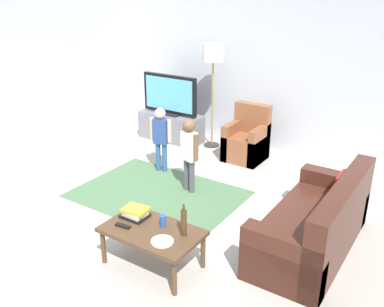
{
  "coord_description": "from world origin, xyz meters",
  "views": [
    {
      "loc": [
        2.83,
        -3.68,
        2.73
      ],
      "look_at": [
        0.0,
        0.6,
        0.65
      ],
      "focal_mm": 39.87,
      "sensor_mm": 36.0,
      "label": 1
    }
  ],
  "objects_px": {
    "coffee_table": "(152,234)",
    "tv_stand": "(171,127)",
    "tv_remote": "(123,226)",
    "plate": "(162,241)",
    "book_stack": "(135,213)",
    "floor_lamp": "(213,58)",
    "tv": "(170,95)",
    "child_center": "(189,149)",
    "bottle": "(184,222)",
    "armchair": "(247,141)",
    "soda_can": "(163,221)",
    "couch": "(318,227)",
    "child_near_tv": "(161,134)"
  },
  "relations": [
    {
      "from": "tv_remote",
      "to": "plate",
      "type": "distance_m",
      "value": 0.5
    },
    {
      "from": "child_center",
      "to": "soda_can",
      "type": "distance_m",
      "value": 1.63
    },
    {
      "from": "child_near_tv",
      "to": "child_center",
      "type": "distance_m",
      "value": 0.8
    },
    {
      "from": "coffee_table",
      "to": "tv_stand",
      "type": "bearing_deg",
      "value": 123.24
    },
    {
      "from": "child_near_tv",
      "to": "coffee_table",
      "type": "distance_m",
      "value": 2.36
    },
    {
      "from": "tv_stand",
      "to": "floor_lamp",
      "type": "relative_size",
      "value": 0.67
    },
    {
      "from": "floor_lamp",
      "to": "book_stack",
      "type": "height_order",
      "value": "floor_lamp"
    },
    {
      "from": "book_stack",
      "to": "soda_can",
      "type": "relative_size",
      "value": 2.34
    },
    {
      "from": "soda_can",
      "to": "plate",
      "type": "bearing_deg",
      "value": -54.65
    },
    {
      "from": "couch",
      "to": "soda_can",
      "type": "distance_m",
      "value": 1.67
    },
    {
      "from": "tv_stand",
      "to": "floor_lamp",
      "type": "height_order",
      "value": "floor_lamp"
    },
    {
      "from": "book_stack",
      "to": "tv_remote",
      "type": "bearing_deg",
      "value": -85.04
    },
    {
      "from": "tv_stand",
      "to": "child_near_tv",
      "type": "height_order",
      "value": "child_near_tv"
    },
    {
      "from": "plate",
      "to": "book_stack",
      "type": "bearing_deg",
      "value": 157.37
    },
    {
      "from": "tv_stand",
      "to": "tv",
      "type": "distance_m",
      "value": 0.6
    },
    {
      "from": "floor_lamp",
      "to": "child_center",
      "type": "relative_size",
      "value": 1.71
    },
    {
      "from": "armchair",
      "to": "tv_stand",
      "type": "bearing_deg",
      "value": 178.56
    },
    {
      "from": "tv_remote",
      "to": "plate",
      "type": "relative_size",
      "value": 0.77
    },
    {
      "from": "couch",
      "to": "floor_lamp",
      "type": "xyz_separation_m",
      "value": [
        -2.6,
        2.11,
        1.25
      ]
    },
    {
      "from": "tv",
      "to": "coffee_table",
      "type": "height_order",
      "value": "tv"
    },
    {
      "from": "child_near_tv",
      "to": "tv_remote",
      "type": "distance_m",
      "value": 2.32
    },
    {
      "from": "couch",
      "to": "tv_stand",
      "type": "bearing_deg",
      "value": 149.9
    },
    {
      "from": "child_center",
      "to": "book_stack",
      "type": "xyz_separation_m",
      "value": [
        0.33,
        -1.5,
        -0.16
      ]
    },
    {
      "from": "tv_stand",
      "to": "tv_remote",
      "type": "relative_size",
      "value": 7.06
    },
    {
      "from": "couch",
      "to": "child_near_tv",
      "type": "relative_size",
      "value": 1.79
    },
    {
      "from": "child_near_tv",
      "to": "tv_remote",
      "type": "bearing_deg",
      "value": -62.28
    },
    {
      "from": "plate",
      "to": "tv",
      "type": "bearing_deg",
      "value": 125.12
    },
    {
      "from": "book_stack",
      "to": "bottle",
      "type": "xyz_separation_m",
      "value": [
        0.62,
        0.0,
        0.09
      ]
    },
    {
      "from": "tv_stand",
      "to": "bottle",
      "type": "relative_size",
      "value": 3.58
    },
    {
      "from": "couch",
      "to": "floor_lamp",
      "type": "relative_size",
      "value": 1.01
    },
    {
      "from": "tv_stand",
      "to": "plate",
      "type": "distance_m",
      "value": 3.98
    },
    {
      "from": "child_center",
      "to": "book_stack",
      "type": "height_order",
      "value": "child_center"
    },
    {
      "from": "child_near_tv",
      "to": "soda_can",
      "type": "distance_m",
      "value": 2.29
    },
    {
      "from": "tv_stand",
      "to": "floor_lamp",
      "type": "bearing_deg",
      "value": 11.01
    },
    {
      "from": "tv",
      "to": "coffee_table",
      "type": "relative_size",
      "value": 1.1
    },
    {
      "from": "couch",
      "to": "armchair",
      "type": "bearing_deg",
      "value": 133.33
    },
    {
      "from": "soda_can",
      "to": "tv_remote",
      "type": "bearing_deg",
      "value": -143.97
    },
    {
      "from": "couch",
      "to": "floor_lamp",
      "type": "bearing_deg",
      "value": 140.91
    },
    {
      "from": "bottle",
      "to": "armchair",
      "type": "bearing_deg",
      "value": 105.08
    },
    {
      "from": "bottle",
      "to": "plate",
      "type": "height_order",
      "value": "bottle"
    },
    {
      "from": "soda_can",
      "to": "plate",
      "type": "relative_size",
      "value": 0.55
    },
    {
      "from": "bottle",
      "to": "tv_remote",
      "type": "relative_size",
      "value": 1.97
    },
    {
      "from": "couch",
      "to": "child_near_tv",
      "type": "xyz_separation_m",
      "value": [
        -2.68,
        0.74,
        0.32
      ]
    },
    {
      "from": "couch",
      "to": "armchair",
      "type": "distance_m",
      "value": 2.64
    },
    {
      "from": "armchair",
      "to": "coffee_table",
      "type": "bearing_deg",
      "value": -81.05
    },
    {
      "from": "book_stack",
      "to": "floor_lamp",
      "type": "bearing_deg",
      "value": 107.02
    },
    {
      "from": "child_near_tv",
      "to": "coffee_table",
      "type": "relative_size",
      "value": 1.01
    },
    {
      "from": "tv_stand",
      "to": "soda_can",
      "type": "relative_size",
      "value": 10.0
    },
    {
      "from": "child_near_tv",
      "to": "tv",
      "type": "bearing_deg",
      "value": 120.5
    },
    {
      "from": "floor_lamp",
      "to": "plate",
      "type": "distance_m",
      "value": 3.89
    }
  ]
}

